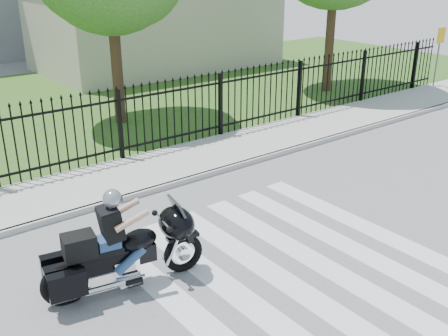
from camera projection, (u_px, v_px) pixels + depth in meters
ground at (298, 270)px, 8.37m from camera, size 120.00×120.00×0.00m
crosswalk at (298, 269)px, 8.37m from camera, size 5.00×5.50×0.01m
sidewalk at (143, 172)px, 12.02m from camera, size 40.00×2.00×0.12m
curb at (166, 186)px, 11.29m from camera, size 40.00×0.12×0.12m
grass_strip at (37, 109)px, 17.18m from camera, size 40.00×12.00×0.02m
iron_fence at (120, 127)px, 12.44m from camera, size 26.00×0.04×1.80m
building_low at (156, 27)px, 23.44m from camera, size 10.00×6.00×3.50m
motorcycle_rider at (120, 248)px, 7.69m from camera, size 2.49×1.10×1.66m
traffic_sign at (440, 45)px, 19.24m from camera, size 0.47×0.08×2.16m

